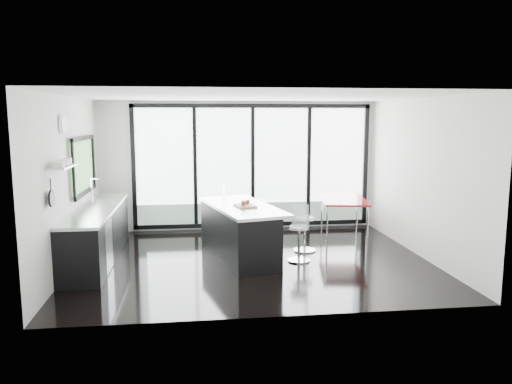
{
  "coord_description": "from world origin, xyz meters",
  "views": [
    {
      "loc": [
        -1.0,
        -8.33,
        2.47
      ],
      "look_at": [
        0.1,
        0.3,
        1.15
      ],
      "focal_mm": 35.0,
      "sensor_mm": 36.0,
      "label": 1
    }
  ],
  "objects": [
    {
      "name": "bar_stool_far",
      "position": [
        1.03,
        0.47,
        0.32
      ],
      "size": [
        0.51,
        0.51,
        0.65
      ],
      "primitive_type": "cylinder",
      "rotation": [
        0.0,
        0.0,
        0.31
      ],
      "color": "silver",
      "rests_on": "floor"
    },
    {
      "name": "bar_stool_near",
      "position": [
        0.78,
        -0.16,
        0.31
      ],
      "size": [
        0.51,
        0.51,
        0.62
      ],
      "primitive_type": "cylinder",
      "rotation": [
        0.0,
        0.0,
        -0.39
      ],
      "color": "silver",
      "rests_on": "floor"
    },
    {
      "name": "wall_back",
      "position": [
        0.27,
        2.47,
        1.27
      ],
      "size": [
        6.0,
        0.09,
        2.8
      ],
      "color": "beige",
      "rests_on": "ground"
    },
    {
      "name": "floor",
      "position": [
        0.0,
        0.0,
        0.0
      ],
      "size": [
        6.0,
        5.0,
        0.0
      ],
      "primitive_type": "cube",
      "color": "black",
      "rests_on": "ground"
    },
    {
      "name": "counter_cabinets",
      "position": [
        -2.67,
        0.4,
        0.46
      ],
      "size": [
        0.69,
        3.24,
        1.36
      ],
      "color": "black",
      "rests_on": "floor"
    },
    {
      "name": "red_table",
      "position": [
        2.04,
        1.4,
        0.41
      ],
      "size": [
        1.13,
        1.65,
        0.81
      ],
      "primitive_type": "cube",
      "rotation": [
        0.0,
        0.0,
        -0.19
      ],
      "color": "maroon",
      "rests_on": "floor"
    },
    {
      "name": "ceiling",
      "position": [
        0.0,
        0.0,
        2.8
      ],
      "size": [
        6.0,
        5.0,
        0.0
      ],
      "primitive_type": "cube",
      "color": "white",
      "rests_on": "wall_back"
    },
    {
      "name": "wall_right",
      "position": [
        3.0,
        0.0,
        1.4
      ],
      "size": [
        0.0,
        5.0,
        2.8
      ],
      "primitive_type": "cube",
      "color": "beige",
      "rests_on": "ground"
    },
    {
      "name": "island",
      "position": [
        -0.22,
        0.23,
        0.47
      ],
      "size": [
        1.47,
        2.44,
        1.21
      ],
      "color": "black",
      "rests_on": "floor"
    },
    {
      "name": "wall_front",
      "position": [
        0.0,
        -2.5,
        1.4
      ],
      "size": [
        6.0,
        0.0,
        2.8
      ],
      "primitive_type": "cube",
      "color": "beige",
      "rests_on": "ground"
    },
    {
      "name": "wall_left",
      "position": [
        -2.97,
        0.27,
        1.56
      ],
      "size": [
        0.26,
        5.0,
        2.8
      ],
      "color": "beige",
      "rests_on": "ground"
    }
  ]
}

